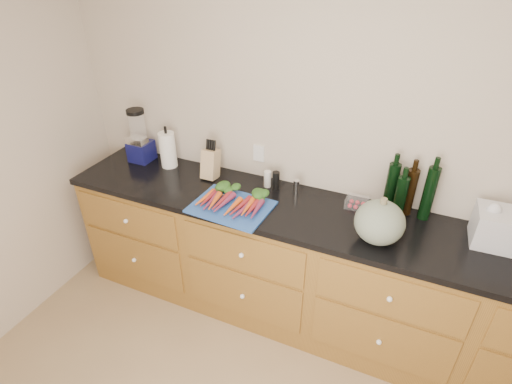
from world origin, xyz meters
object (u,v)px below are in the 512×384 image
at_px(blender_appliance, 139,139).
at_px(knife_block, 211,164).
at_px(cutting_board, 231,207).
at_px(paper_towel, 168,150).
at_px(squash, 380,222).
at_px(carrots, 234,200).
at_px(tomato_box, 357,203).

xyz_separation_m(blender_appliance, knife_block, (0.62, -0.02, -0.08)).
height_order(cutting_board, paper_towel, paper_towel).
xyz_separation_m(cutting_board, knife_block, (-0.31, 0.30, 0.10)).
relative_size(cutting_board, squash, 1.77).
height_order(blender_appliance, knife_block, blender_appliance).
distance_m(squash, knife_block, 1.24).
xyz_separation_m(cutting_board, squash, (0.90, 0.04, 0.12)).
bearing_deg(squash, carrots, 179.85).
bearing_deg(blender_appliance, carrots, -16.49).
distance_m(squash, blender_appliance, 1.86).
height_order(paper_towel, knife_block, paper_towel).
distance_m(knife_block, tomato_box, 1.05).
bearing_deg(knife_block, tomato_box, 1.65).
bearing_deg(cutting_board, carrots, 90.00).
xyz_separation_m(squash, blender_appliance, (-1.84, 0.28, 0.06)).
height_order(cutting_board, knife_block, knife_block).
bearing_deg(tomato_box, cutting_board, -155.67).
bearing_deg(carrots, squash, -0.15).
bearing_deg(carrots, knife_block, 140.38).
distance_m(cutting_board, squash, 0.91).
bearing_deg(knife_block, paper_towel, 176.92).
bearing_deg(squash, paper_towel, 169.93).
xyz_separation_m(paper_towel, knife_block, (0.37, -0.02, -0.03)).
xyz_separation_m(blender_appliance, paper_towel, (0.25, 0.00, -0.05)).
distance_m(squash, tomato_box, 0.35).
bearing_deg(knife_block, carrots, -39.62).
bearing_deg(tomato_box, blender_appliance, -179.58).
bearing_deg(tomato_box, knife_block, -178.35).
relative_size(paper_towel, knife_block, 1.28).
xyz_separation_m(blender_appliance, tomato_box, (1.67, 0.01, -0.15)).
bearing_deg(squash, blender_appliance, 171.35).
distance_m(carrots, knife_block, 0.41).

